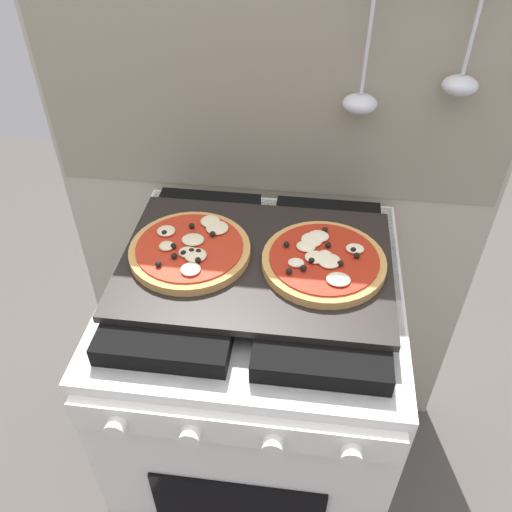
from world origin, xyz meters
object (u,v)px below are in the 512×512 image
at_px(pizza_right, 323,262).
at_px(stove, 256,397).
at_px(pizza_left, 191,248).
at_px(baking_tray, 256,263).

bearing_deg(pizza_right, stove, 179.40).
bearing_deg(pizza_left, pizza_right, -1.67).
relative_size(stove, pizza_left, 3.69).
distance_m(stove, baking_tray, 0.46).
height_order(stove, baking_tray, baking_tray).
bearing_deg(baking_tray, pizza_right, -1.30).
bearing_deg(stove, pizza_right, -0.60).
distance_m(baking_tray, pizza_left, 0.13).
height_order(baking_tray, pizza_left, pizza_left).
relative_size(baking_tray, pizza_right, 2.22).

